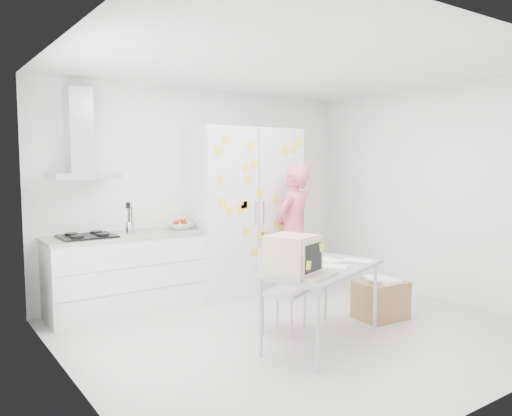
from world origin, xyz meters
TOP-DOWN VIEW (x-y plane):
  - floor at (0.00, 0.00)m, footprint 4.50×4.00m
  - walls at (0.00, 0.72)m, footprint 4.52×4.01m
  - ceiling at (0.00, 0.00)m, footprint 4.50×4.00m
  - counter_run at (-1.20, 1.70)m, footprint 1.84×0.63m
  - range_hood at (-1.65, 1.84)m, footprint 0.70×0.48m
  - tall_cabinet at (0.45, 1.67)m, footprint 1.50×0.68m
  - person at (0.82, 1.10)m, footprint 0.72×0.58m
  - desk at (-0.31, -0.45)m, footprint 1.54×1.13m
  - chair at (-0.18, 0.13)m, footprint 0.53×0.53m
  - cardboard_box at (1.03, -0.20)m, footprint 0.56×0.46m

SIDE VIEW (x-z plane):
  - floor at x=0.00m, z-range -0.02..0.00m
  - cardboard_box at x=1.03m, z-range -0.01..0.45m
  - counter_run at x=-1.20m, z-range -0.17..1.11m
  - chair at x=-0.18m, z-range 0.06..0.94m
  - desk at x=-0.31m, z-range 0.29..1.39m
  - person at x=0.82m, z-range 0.00..1.72m
  - tall_cabinet at x=0.45m, z-range 0.00..2.20m
  - walls at x=0.00m, z-range 0.00..2.70m
  - range_hood at x=-1.65m, z-range 1.45..2.46m
  - ceiling at x=0.00m, z-range 2.69..2.71m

